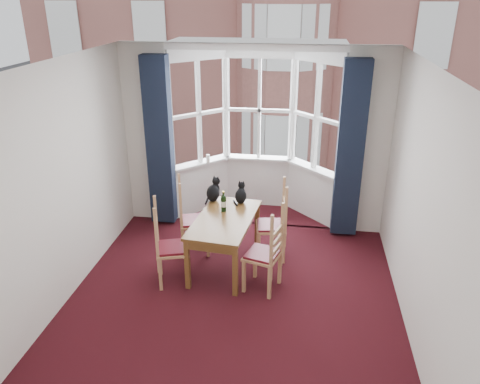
% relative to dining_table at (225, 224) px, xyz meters
% --- Properties ---
extents(floor, '(4.50, 4.50, 0.00)m').
position_rel_dining_table_xyz_m(floor, '(0.22, -0.91, -0.63)').
color(floor, black).
rests_on(floor, ground).
extents(ceiling, '(4.50, 4.50, 0.00)m').
position_rel_dining_table_xyz_m(ceiling, '(0.22, -0.91, 2.17)').
color(ceiling, white).
rests_on(ceiling, floor).
extents(wall_left, '(0.00, 4.50, 4.50)m').
position_rel_dining_table_xyz_m(wall_left, '(-1.78, -0.91, 0.77)').
color(wall_left, silver).
rests_on(wall_left, floor).
extents(wall_right, '(0.00, 4.50, 4.50)m').
position_rel_dining_table_xyz_m(wall_right, '(2.22, -0.91, 0.77)').
color(wall_right, silver).
rests_on(wall_right, floor).
extents(wall_near, '(4.00, 0.00, 4.00)m').
position_rel_dining_table_xyz_m(wall_near, '(0.22, -3.16, 0.77)').
color(wall_near, silver).
rests_on(wall_near, floor).
extents(wall_back_pier_left, '(0.70, 0.12, 2.80)m').
position_rel_dining_table_xyz_m(wall_back_pier_left, '(-1.43, 1.34, 0.77)').
color(wall_back_pier_left, silver).
rests_on(wall_back_pier_left, floor).
extents(wall_back_pier_right, '(0.70, 0.12, 2.80)m').
position_rel_dining_table_xyz_m(wall_back_pier_right, '(1.87, 1.34, 0.77)').
color(wall_back_pier_right, silver).
rests_on(wall_back_pier_right, floor).
extents(bay_window, '(2.76, 0.94, 2.80)m').
position_rel_dining_table_xyz_m(bay_window, '(0.22, 1.85, 0.77)').
color(bay_window, white).
rests_on(bay_window, floor).
extents(curtain_left, '(0.38, 0.22, 2.60)m').
position_rel_dining_table_xyz_m(curtain_left, '(-1.20, 1.16, 0.72)').
color(curtain_left, '#151D30').
rests_on(curtain_left, floor).
extents(curtain_right, '(0.38, 0.22, 2.60)m').
position_rel_dining_table_xyz_m(curtain_right, '(1.64, 1.16, 0.72)').
color(curtain_right, '#151D30').
rests_on(curtain_right, floor).
extents(dining_table, '(0.86, 1.41, 0.73)m').
position_rel_dining_table_xyz_m(dining_table, '(0.00, 0.00, 0.00)').
color(dining_table, brown).
rests_on(dining_table, floor).
extents(chair_left_near, '(0.51, 0.52, 0.92)m').
position_rel_dining_table_xyz_m(chair_left_near, '(-0.68, -0.48, -0.16)').
color(chair_left_near, tan).
rests_on(chair_left_near, floor).
extents(chair_left_far, '(0.50, 0.52, 0.92)m').
position_rel_dining_table_xyz_m(chair_left_far, '(-0.58, 0.31, -0.16)').
color(chair_left_far, tan).
rests_on(chair_left_far, floor).
extents(chair_right_near, '(0.50, 0.52, 0.92)m').
position_rel_dining_table_xyz_m(chair_right_near, '(0.64, -0.47, -0.16)').
color(chair_right_near, tan).
rests_on(chair_right_near, floor).
extents(chair_right_far, '(0.46, 0.47, 0.92)m').
position_rel_dining_table_xyz_m(chair_right_far, '(0.68, 0.35, -0.16)').
color(chair_right_far, tan).
rests_on(chair_right_far, floor).
extents(cat_left, '(0.26, 0.30, 0.35)m').
position_rel_dining_table_xyz_m(cat_left, '(-0.25, 0.54, 0.23)').
color(cat_left, black).
rests_on(cat_left, dining_table).
extents(cat_right, '(0.16, 0.23, 0.31)m').
position_rel_dining_table_xyz_m(cat_right, '(0.14, 0.52, 0.21)').
color(cat_right, black).
rests_on(cat_right, dining_table).
extents(wine_bottle, '(0.07, 0.07, 0.29)m').
position_rel_dining_table_xyz_m(wine_bottle, '(-0.05, 0.21, 0.22)').
color(wine_bottle, black).
rests_on(wine_bottle, dining_table).
extents(candle_tall, '(0.06, 0.06, 0.14)m').
position_rel_dining_table_xyz_m(candle_tall, '(-0.57, 1.69, 0.31)').
color(candle_tall, white).
rests_on(candle_tall, bay_window).
extents(street, '(80.00, 80.00, 0.00)m').
position_rel_dining_table_xyz_m(street, '(0.22, 31.34, -6.63)').
color(street, '#333335').
rests_on(street, ground).
extents(tenement_building, '(18.40, 7.80, 15.20)m').
position_rel_dining_table_xyz_m(tenement_building, '(0.22, 13.11, 0.96)').
color(tenement_building, '#9A594F').
rests_on(tenement_building, street).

